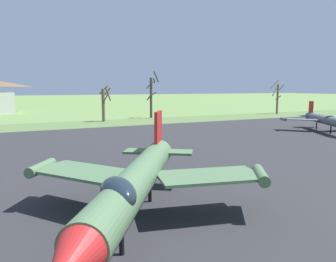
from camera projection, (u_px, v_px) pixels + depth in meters
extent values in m
cube|color=#28282B|center=(227.00, 157.00, 30.96)|extent=(95.18, 56.68, 0.05)
cube|color=#516B3A|center=(120.00, 123.00, 61.58)|extent=(155.18, 12.00, 0.06)
cylinder|color=#565B60|center=(324.00, 119.00, 48.55)|extent=(6.74, 10.74, 1.33)
cylinder|color=black|center=(309.00, 116.00, 54.52)|extent=(1.17, 1.09, 0.93)
ellipsoid|color=#19232D|center=(331.00, 118.00, 46.26)|extent=(0.91, 1.70, 0.85)
cube|color=#565B60|center=(301.00, 119.00, 49.58)|extent=(4.63, 4.93, 0.12)
cylinder|color=#565B60|center=(283.00, 119.00, 50.15)|extent=(1.46, 2.10, 0.50)
cube|color=red|center=(311.00, 107.00, 53.49)|extent=(0.91, 1.48, 1.90)
cube|color=#565B60|center=(305.00, 116.00, 53.68)|extent=(1.88, 1.80, 0.12)
cube|color=#565B60|center=(317.00, 116.00, 53.58)|extent=(1.88, 1.80, 0.12)
cylinder|color=black|center=(331.00, 130.00, 46.21)|extent=(0.18, 0.18, 1.24)
cylinder|color=black|center=(316.00, 126.00, 51.24)|extent=(0.18, 0.18, 1.24)
cylinder|color=#4C6B47|center=(138.00, 179.00, 15.52)|extent=(8.92, 12.41, 1.59)
cylinder|color=black|center=(161.00, 150.00, 22.61)|extent=(1.41, 1.35, 1.12)
ellipsoid|color=#19232D|center=(118.00, 193.00, 12.12)|extent=(1.25, 2.35, 1.17)
cube|color=#4C6B47|center=(82.00, 171.00, 17.40)|extent=(5.35, 5.89, 0.15)
cube|color=#4C6B47|center=(209.00, 176.00, 16.52)|extent=(5.76, 3.88, 0.15)
cylinder|color=#4C6B47|center=(41.00, 168.00, 18.23)|extent=(1.90, 2.46, 0.59)
cylinder|color=#4C6B47|center=(261.00, 175.00, 16.66)|extent=(1.90, 2.46, 0.59)
cube|color=#B21E1E|center=(158.00, 127.00, 21.35)|extent=(1.28, 1.81, 2.06)
cube|color=#4C6B47|center=(139.00, 151.00, 21.72)|extent=(2.45, 2.32, 0.15)
cube|color=#4C6B47|center=(178.00, 152.00, 21.39)|extent=(2.45, 2.32, 0.15)
cylinder|color=black|center=(122.00, 238.00, 12.74)|extent=(0.21, 0.21, 1.49)
cylinder|color=black|center=(150.00, 190.00, 18.71)|extent=(0.21, 0.21, 1.49)
cylinder|color=brown|center=(103.00, 105.00, 62.95)|extent=(0.61, 0.61, 6.49)
cylinder|color=brown|center=(108.00, 94.00, 62.37)|extent=(1.72, 1.90, 2.80)
cylinder|color=brown|center=(106.00, 93.00, 63.59)|extent=(1.71, 1.89, 2.32)
cylinder|color=brown|center=(104.00, 90.00, 63.34)|extent=(1.74, 0.97, 1.76)
cylinder|color=brown|center=(107.00, 96.00, 63.30)|extent=(0.85, 1.81, 1.85)
cylinder|color=#42382D|center=(151.00, 98.00, 70.92)|extent=(0.55, 0.55, 8.86)
cylinder|color=#42382D|center=(150.00, 85.00, 71.23)|extent=(1.74, 0.29, 1.66)
cylinder|color=#42382D|center=(149.00, 97.00, 71.28)|extent=(1.36, 0.83, 1.27)
cylinder|color=#42382D|center=(154.00, 81.00, 70.32)|extent=(1.12, 1.48, 1.06)
cylinder|color=#42382D|center=(156.00, 77.00, 69.88)|extent=(2.12, 2.07, 2.39)
cylinder|color=#42382D|center=(153.00, 94.00, 71.42)|extent=(0.99, 1.57, 0.96)
cylinder|color=brown|center=(277.00, 99.00, 81.59)|extent=(0.51, 0.51, 7.56)
cylinder|color=brown|center=(275.00, 92.00, 81.98)|extent=(1.94, 0.76, 2.23)
cylinder|color=brown|center=(275.00, 84.00, 82.20)|extent=(2.65, 0.31, 2.30)
cylinder|color=brown|center=(278.00, 98.00, 82.09)|extent=(0.95, 1.38, 1.25)
cylinder|color=brown|center=(282.00, 87.00, 81.44)|extent=(0.63, 2.20, 1.61)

